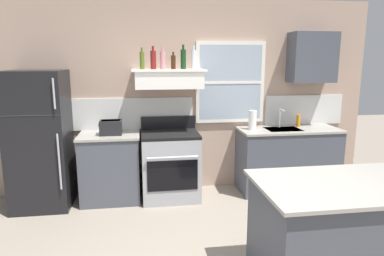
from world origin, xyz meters
The scene contains 18 objects.
back_wall centered at (0.03, 2.23, 1.35)m, with size 5.40×0.11×2.70m.
refrigerator centered at (-1.90, 1.84, 0.87)m, with size 0.70×0.72×1.74m.
counter_left_of_stove centered at (-1.05, 1.90, 0.46)m, with size 0.79×0.63×0.91m.
toaster centered at (-1.02, 1.86, 1.01)m, with size 0.30×0.20×0.19m.
stove_range centered at (-0.25, 1.86, 0.46)m, with size 0.76×0.69×1.09m.
range_hood_shelf centered at (-0.25, 1.96, 1.62)m, with size 0.96×0.52×0.24m.
bottle_olive_oil_square centered at (-0.59, 1.96, 1.86)m, with size 0.06×0.06×0.28m.
bottle_red_label_wine centered at (-0.45, 1.98, 1.87)m, with size 0.07×0.07×0.30m.
bottle_rose_pink centered at (-0.33, 1.93, 1.87)m, with size 0.07×0.07×0.29m.
bottle_brown_stout centered at (-0.18, 1.98, 1.84)m, with size 0.06×0.06×0.23m.
bottle_dark_green_wine centered at (-0.05, 1.98, 1.88)m, with size 0.07×0.07×0.32m.
bottle_clear_tall centered at (0.09, 1.96, 1.88)m, with size 0.06×0.06×0.31m.
counter_right_with_sink centered at (1.45, 1.90, 0.46)m, with size 1.43×0.63×0.91m.
sink_faucet centered at (1.35, 2.00, 1.08)m, with size 0.03×0.17×0.28m.
paper_towel_roll centered at (0.91, 1.90, 1.04)m, with size 0.11×0.11×0.27m, color white.
dish_soap_bottle centered at (1.63, 2.00, 1.00)m, with size 0.06×0.06×0.18m, color orange.
kitchen_island centered at (0.97, -0.24, 0.46)m, with size 1.40×0.90×0.91m.
upper_cabinet_right centered at (1.80, 2.04, 1.90)m, with size 0.64×0.32×0.70m.
Camera 1 is at (-0.62, -2.61, 1.87)m, focal length 32.04 mm.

